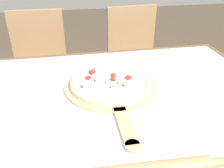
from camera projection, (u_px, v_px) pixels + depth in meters
name	position (u px, v px, depth m)	size (l,w,h in m)	color
dining_table	(105.00, 118.00, 0.98)	(1.47, 0.98, 0.74)	brown
towel_cloth	(104.00, 98.00, 0.93)	(1.39, 0.90, 0.00)	silver
pizza_peel	(112.00, 88.00, 0.99)	(0.39, 0.58, 0.01)	#D6B784
pizza	(111.00, 82.00, 1.00)	(0.34, 0.34, 0.04)	beige
chair_left	(41.00, 65.00, 1.74)	(0.40, 0.40, 0.89)	tan
chair_right	(134.00, 58.00, 1.85)	(0.43, 0.43, 0.89)	tan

